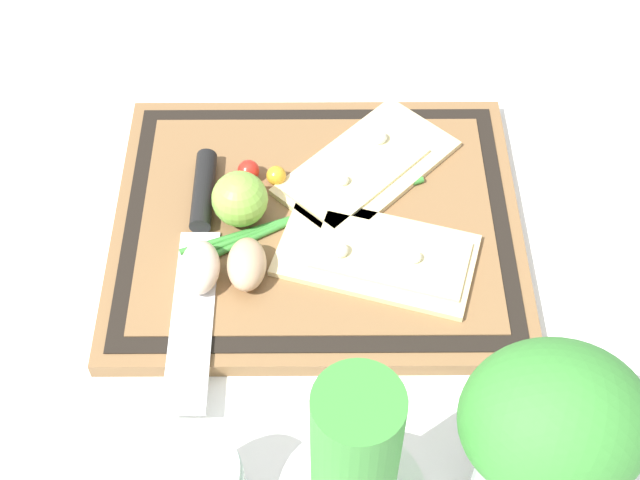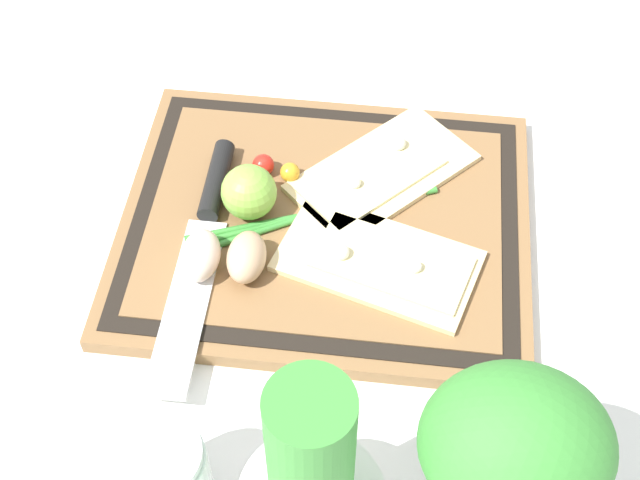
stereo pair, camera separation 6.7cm
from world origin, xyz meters
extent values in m
plane|color=white|center=(0.00, 0.00, 0.00)|extent=(6.00, 6.00, 0.00)
cube|color=brown|center=(0.00, 0.00, 0.01)|extent=(0.42, 0.35, 0.02)
cube|color=black|center=(0.00, 0.00, 0.02)|extent=(0.40, 0.32, 0.00)
cube|color=brown|center=(0.00, 0.00, 0.02)|extent=(0.36, 0.29, 0.00)
cube|color=beige|center=(-0.05, -0.07, 0.02)|extent=(0.21, 0.21, 0.01)
cube|color=beige|center=(-0.04, -0.06, 0.03)|extent=(0.16, 0.16, 0.00)
sphere|color=silver|center=(-0.07, -0.10, 0.04)|extent=(0.02, 0.02, 0.02)
sphere|color=silver|center=(-0.03, -0.04, 0.04)|extent=(0.01, 0.01, 0.01)
cube|color=beige|center=(-0.06, 0.05, 0.02)|extent=(0.22, 0.16, 0.01)
cube|color=beige|center=(-0.07, 0.06, 0.03)|extent=(0.17, 0.11, 0.00)
sphere|color=silver|center=(-0.02, 0.06, 0.04)|extent=(0.02, 0.02, 0.02)
sphere|color=silver|center=(-0.10, 0.06, 0.04)|extent=(0.01, 0.01, 0.01)
cube|color=silver|center=(0.12, 0.12, 0.02)|extent=(0.04, 0.20, 0.00)
cylinder|color=black|center=(0.12, -0.03, 0.03)|extent=(0.02, 0.10, 0.02)
ellipsoid|color=tan|center=(0.07, 0.08, 0.04)|extent=(0.04, 0.06, 0.04)
ellipsoid|color=beige|center=(0.11, 0.08, 0.04)|extent=(0.04, 0.06, 0.04)
sphere|color=#7FB742|center=(0.08, 0.00, 0.05)|extent=(0.06, 0.06, 0.06)
sphere|color=red|center=(0.07, -0.05, 0.03)|extent=(0.02, 0.02, 0.02)
sphere|color=gold|center=(0.04, -0.05, 0.03)|extent=(0.02, 0.02, 0.02)
cylinder|color=#388433|center=(0.01, 0.00, 0.02)|extent=(0.25, 0.10, 0.01)
cylinder|color=#388433|center=(0.01, 0.00, 0.02)|extent=(0.25, 0.12, 0.01)
cylinder|color=#388433|center=(0.01, 0.00, 0.02)|extent=(0.24, 0.14, 0.01)
cylinder|color=#388433|center=(-0.03, 0.32, 0.13)|extent=(0.06, 0.06, 0.19)
cylinder|color=silver|center=(0.10, 0.31, 0.09)|extent=(0.07, 0.07, 0.01)
ellipsoid|color=#388433|center=(-0.17, 0.30, 0.15)|extent=(0.14, 0.12, 0.11)
camera|label=1|loc=(0.00, 0.59, 0.73)|focal=50.00mm
camera|label=2|loc=(-0.06, 0.59, 0.73)|focal=50.00mm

